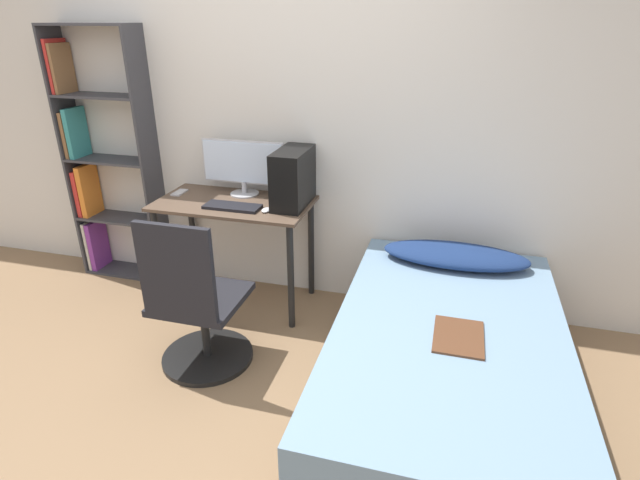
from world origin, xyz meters
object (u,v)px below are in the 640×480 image
Objects in this scene: bed at (445,365)px; pc_tower at (293,178)px; monitor at (243,165)px; office_chair at (197,313)px; keyboard at (232,207)px; bookshelf at (100,165)px.

pc_tower reaches higher than bed.
monitor reaches higher than bed.
keyboard is (-0.05, 0.66, 0.42)m from office_chair.
keyboard reaches higher than bed.
office_chair is 2.59× the size of keyboard.
bookshelf is 1.93× the size of office_chair.
pc_tower reaches higher than office_chair.
bed is (2.67, -0.88, -0.66)m from bookshelf.
bookshelf is 1.59m from pc_tower.
bed is at bearing 2.48° from office_chair.
bookshelf is at bearing 176.20° from pc_tower.
office_chair is at bearing -36.58° from bookshelf.
pc_tower is (1.59, -0.11, 0.06)m from bookshelf.
bed is 3.31× the size of monitor.
pc_tower is at bearing 25.19° from keyboard.
bed is 1.51m from pc_tower.
monitor is at bearing 149.34° from bed.
bookshelf is 4.60× the size of pc_tower.
pc_tower reaches higher than keyboard.
bookshelf is 3.14× the size of monitor.
bookshelf is at bearing 143.42° from office_chair.
office_chair is at bearing -85.75° from keyboard.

